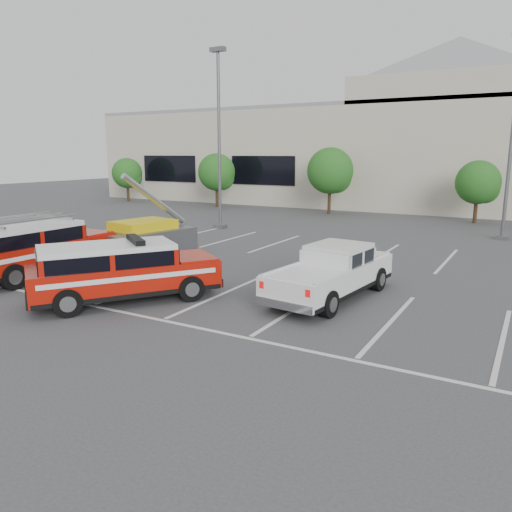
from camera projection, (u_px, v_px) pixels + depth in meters
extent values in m
plane|color=#3D3D3F|center=(221.00, 295.00, 15.87)|extent=(120.00, 120.00, 0.00)
cube|color=silver|center=(284.00, 267.00, 19.70)|extent=(23.00, 15.00, 0.01)
cube|color=beige|center=(429.00, 158.00, 42.29)|extent=(60.00, 15.00, 8.00)
cube|color=gray|center=(433.00, 107.00, 41.45)|extent=(60.00, 15.00, 0.30)
cube|color=beige|center=(456.00, 93.00, 39.03)|extent=(14.00, 12.00, 2.00)
pyramid|color=gray|center=(459.00, 58.00, 38.50)|extent=(15.98, 15.98, 3.20)
cylinder|color=#3F2B19|center=(128.00, 193.00, 46.55)|extent=(0.24, 0.24, 1.51)
sphere|color=#165518|center=(127.00, 173.00, 46.18)|extent=(2.77, 2.77, 2.77)
sphere|color=#165518|center=(132.00, 178.00, 46.24)|extent=(1.85, 1.85, 1.85)
cylinder|color=#3F2B19|center=(217.00, 197.00, 41.69)|extent=(0.24, 0.24, 1.67)
sphere|color=#165518|center=(217.00, 172.00, 41.27)|extent=(3.07, 3.07, 3.07)
sphere|color=#165518|center=(222.00, 178.00, 41.35)|extent=(2.05, 2.05, 2.05)
cylinder|color=#3F2B19|center=(329.00, 201.00, 36.83)|extent=(0.24, 0.24, 1.84)
sphere|color=#165518|center=(330.00, 171.00, 36.37)|extent=(3.37, 3.37, 3.37)
sphere|color=#165518|center=(336.00, 178.00, 36.45)|extent=(2.24, 2.24, 2.24)
cylinder|color=#3F2B19|center=(475.00, 211.00, 32.01)|extent=(0.24, 0.24, 1.51)
sphere|color=#165518|center=(478.00, 182.00, 31.64)|extent=(2.77, 2.77, 2.77)
sphere|color=#165518|center=(485.00, 189.00, 31.70)|extent=(1.85, 1.85, 1.85)
cube|color=#59595E|center=(220.00, 227.00, 29.94)|extent=(0.60, 0.60, 0.20)
cylinder|color=#59595E|center=(219.00, 143.00, 28.94)|extent=(0.18, 0.18, 10.00)
cube|color=#59595E|center=(218.00, 49.00, 27.91)|extent=(0.90, 0.40, 0.24)
cube|color=#59595E|center=(502.00, 237.00, 26.07)|extent=(0.60, 0.60, 0.20)
cylinder|color=#59595E|center=(512.00, 141.00, 25.08)|extent=(0.18, 0.18, 10.00)
cube|color=#A21207|center=(125.00, 276.00, 15.14)|extent=(4.81, 5.65, 0.84)
cube|color=black|center=(107.00, 257.00, 14.80)|extent=(3.75, 4.25, 0.44)
cube|color=silver|center=(107.00, 247.00, 14.74)|extent=(3.68, 4.16, 0.16)
cube|color=black|center=(136.00, 240.00, 15.06)|extent=(1.37, 1.08, 0.15)
cube|color=silver|center=(331.00, 276.00, 15.39)|extent=(2.43, 5.49, 0.77)
cube|color=black|center=(339.00, 255.00, 15.65)|extent=(1.89, 2.06, 0.40)
cube|color=silver|center=(339.00, 247.00, 15.60)|extent=(1.85, 2.02, 0.15)
cube|color=#A21207|center=(39.00, 253.00, 18.30)|extent=(2.27, 5.62, 0.92)
cube|color=black|center=(24.00, 236.00, 17.70)|extent=(2.07, 3.86, 0.48)
cube|color=silver|center=(23.00, 227.00, 17.63)|extent=(2.02, 3.79, 0.18)
cube|color=#A5A5A8|center=(22.00, 218.00, 17.57)|extent=(2.13, 3.48, 0.07)
cube|color=#59595E|center=(144.00, 243.00, 21.45)|extent=(3.15, 4.38, 1.22)
cube|color=gold|center=(143.00, 226.00, 21.29)|extent=(2.21, 2.73, 0.44)
cylinder|color=#A5A5A8|center=(155.00, 200.00, 21.57)|extent=(0.87, 3.24, 2.38)
cube|color=#59595E|center=(94.00, 248.00, 21.63)|extent=(1.34, 1.52, 0.78)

